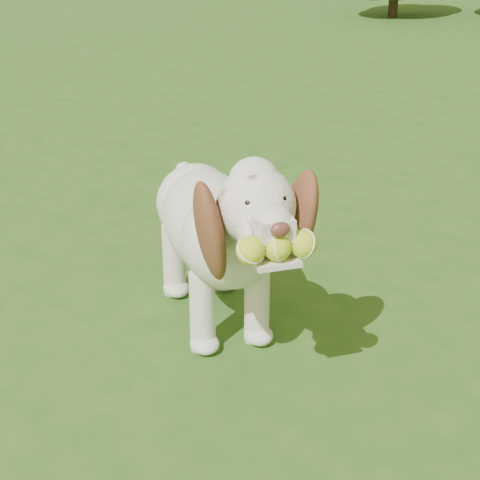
{
  "coord_description": "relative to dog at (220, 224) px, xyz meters",
  "views": [
    {
      "loc": [
        -0.27,
        -2.82,
        1.72
      ],
      "look_at": [
        -0.05,
        -0.15,
        0.52
      ],
      "focal_mm": 60.0,
      "sensor_mm": 36.0,
      "label": 1
    }
  ],
  "objects": [
    {
      "name": "dog",
      "position": [
        0.0,
        0.0,
        0.0
      ],
      "size": [
        0.64,
        1.36,
        0.89
      ],
      "rotation": [
        0.0,
        0.0,
        0.22
      ],
      "color": "silver",
      "rests_on": "ground"
    },
    {
      "name": "ground",
      "position": [
        0.11,
        -0.11,
        -0.47
      ],
      "size": [
        80.0,
        80.0,
        0.0
      ],
      "primitive_type": "plane",
      "color": "#274F16",
      "rests_on": "ground"
    }
  ]
}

